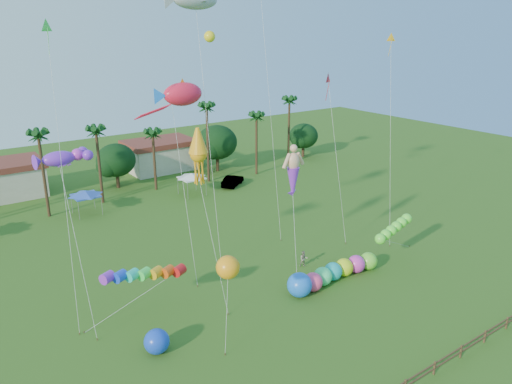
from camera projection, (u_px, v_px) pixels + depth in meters
ground at (337, 346)px, 36.00m from camera, size 160.00×160.00×0.00m
tree_line at (136, 157)px, 70.46m from camera, size 69.46×8.91×11.00m
buildings_row at (77, 171)px, 72.11m from camera, size 35.00×7.00×4.00m
tent_row at (87, 194)px, 59.75m from camera, size 31.00×4.00×0.60m
car_b at (233, 181)px, 71.64m from camera, size 4.80×3.98×1.55m
spectator_b at (304, 259)px, 47.59m from camera, size 0.96×0.88×1.59m
caterpillar_inflatable at (330, 274)px, 44.53m from camera, size 10.47×2.35×2.14m
blue_ball at (157, 341)px, 34.97m from camera, size 1.81×1.81×1.81m
rainbow_tube at (161, 276)px, 38.57m from camera, size 9.07×2.65×3.98m
green_worm at (380, 239)px, 46.64m from camera, size 9.17×1.98×3.60m
orange_ball_kite at (228, 267)px, 34.15m from camera, size 1.99×1.99×7.05m
merman_kite at (293, 174)px, 43.65m from camera, size 2.96×4.08×11.84m
fish_kite at (183, 94)px, 43.79m from camera, size 5.79×6.68×17.38m
shark_kite at (196, 0)px, 44.05m from camera, size 6.02×7.39×25.12m
squid_kite at (198, 154)px, 38.74m from camera, size 1.95×4.80×14.64m
lobster_kite at (59, 159)px, 36.12m from camera, size 4.61×6.40×13.58m
delta_kite_red at (328, 81)px, 50.42m from camera, size 1.32×4.27×17.48m
delta_kite_yellow at (391, 44)px, 49.17m from camera, size 2.16×3.76×21.28m
delta_kite_green at (47, 35)px, 33.51m from camera, size 1.77×3.53×22.42m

